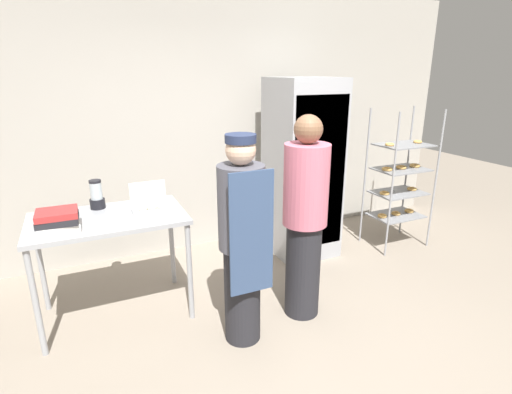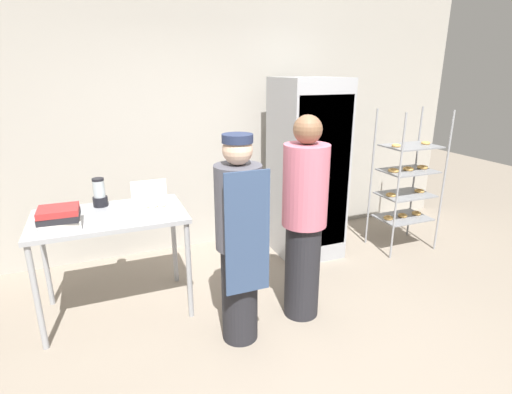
{
  "view_description": "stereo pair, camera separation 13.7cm",
  "coord_description": "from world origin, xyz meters",
  "px_view_note": "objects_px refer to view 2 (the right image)",
  "views": [
    {
      "loc": [
        -1.42,
        -2.09,
        2.02
      ],
      "look_at": [
        -0.12,
        0.77,
        1.0
      ],
      "focal_mm": 28.0,
      "sensor_mm": 36.0,
      "label": 1
    },
    {
      "loc": [
        -1.3,
        -2.15,
        2.02
      ],
      "look_at": [
        -0.12,
        0.77,
        1.0
      ],
      "focal_mm": 28.0,
      "sensor_mm": 36.0,
      "label": 2
    }
  ],
  "objects_px": {
    "refrigerator": "(307,169)",
    "blender_pitcher": "(100,194)",
    "baking_rack": "(407,183)",
    "person_baker": "(239,240)",
    "binder_stack": "(59,217)",
    "donut_box": "(151,206)",
    "person_customer": "(304,219)"
  },
  "relations": [
    {
      "from": "refrigerator",
      "to": "blender_pitcher",
      "type": "distance_m",
      "value": 2.14
    },
    {
      "from": "refrigerator",
      "to": "donut_box",
      "type": "distance_m",
      "value": 1.82
    },
    {
      "from": "binder_stack",
      "to": "person_baker",
      "type": "relative_size",
      "value": 0.18
    },
    {
      "from": "donut_box",
      "to": "binder_stack",
      "type": "relative_size",
      "value": 1.0
    },
    {
      "from": "donut_box",
      "to": "person_baker",
      "type": "distance_m",
      "value": 0.87
    },
    {
      "from": "blender_pitcher",
      "to": "person_baker",
      "type": "xyz_separation_m",
      "value": [
        0.91,
        -0.99,
        -0.17
      ]
    },
    {
      "from": "baking_rack",
      "to": "blender_pitcher",
      "type": "xyz_separation_m",
      "value": [
        -3.24,
        0.1,
        0.22
      ]
    },
    {
      "from": "refrigerator",
      "to": "blender_pitcher",
      "type": "height_order",
      "value": "refrigerator"
    },
    {
      "from": "binder_stack",
      "to": "person_baker",
      "type": "xyz_separation_m",
      "value": [
        1.2,
        -0.59,
        -0.13
      ]
    },
    {
      "from": "baking_rack",
      "to": "donut_box",
      "type": "bearing_deg",
      "value": -176.05
    },
    {
      "from": "blender_pitcher",
      "to": "person_customer",
      "type": "height_order",
      "value": "person_customer"
    },
    {
      "from": "refrigerator",
      "to": "binder_stack",
      "type": "bearing_deg",
      "value": -165.54
    },
    {
      "from": "binder_stack",
      "to": "person_customer",
      "type": "bearing_deg",
      "value": -14.85
    },
    {
      "from": "binder_stack",
      "to": "person_customer",
      "type": "height_order",
      "value": "person_customer"
    },
    {
      "from": "donut_box",
      "to": "blender_pitcher",
      "type": "relative_size",
      "value": 1.2
    },
    {
      "from": "blender_pitcher",
      "to": "baking_rack",
      "type": "bearing_deg",
      "value": -1.73
    },
    {
      "from": "baking_rack",
      "to": "person_baker",
      "type": "height_order",
      "value": "baking_rack"
    },
    {
      "from": "donut_box",
      "to": "baking_rack",
      "type": "bearing_deg",
      "value": 3.95
    },
    {
      "from": "person_baker",
      "to": "person_customer",
      "type": "height_order",
      "value": "person_customer"
    },
    {
      "from": "refrigerator",
      "to": "baking_rack",
      "type": "height_order",
      "value": "refrigerator"
    },
    {
      "from": "baking_rack",
      "to": "person_customer",
      "type": "distance_m",
      "value": 1.91
    },
    {
      "from": "baking_rack",
      "to": "blender_pitcher",
      "type": "relative_size",
      "value": 6.51
    },
    {
      "from": "refrigerator",
      "to": "baking_rack",
      "type": "xyz_separation_m",
      "value": [
        1.11,
        -0.32,
        -0.19
      ]
    },
    {
      "from": "binder_stack",
      "to": "donut_box",
      "type": "bearing_deg",
      "value": 8.71
    },
    {
      "from": "blender_pitcher",
      "to": "person_baker",
      "type": "relative_size",
      "value": 0.15
    },
    {
      "from": "binder_stack",
      "to": "baking_rack",
      "type": "bearing_deg",
      "value": 4.87
    },
    {
      "from": "person_customer",
      "to": "refrigerator",
      "type": "bearing_deg",
      "value": 60.37
    },
    {
      "from": "baking_rack",
      "to": "person_customer",
      "type": "relative_size",
      "value": 0.95
    },
    {
      "from": "binder_stack",
      "to": "refrigerator",
      "type": "bearing_deg",
      "value": 14.46
    },
    {
      "from": "donut_box",
      "to": "binder_stack",
      "type": "height_order",
      "value": "donut_box"
    },
    {
      "from": "donut_box",
      "to": "binder_stack",
      "type": "distance_m",
      "value": 0.69
    },
    {
      "from": "donut_box",
      "to": "person_customer",
      "type": "xyz_separation_m",
      "value": [
        1.12,
        -0.58,
        -0.07
      ]
    }
  ]
}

